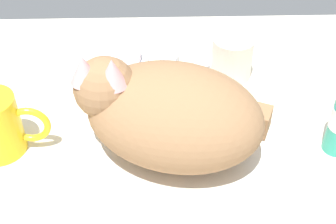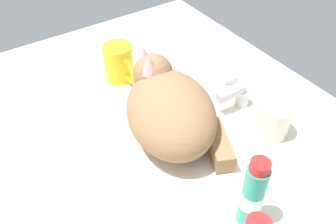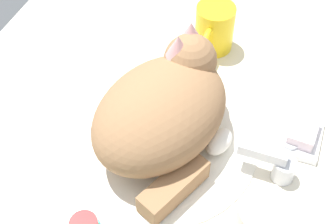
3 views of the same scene
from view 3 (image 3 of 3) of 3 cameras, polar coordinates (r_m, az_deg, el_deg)
ground_plane at (r=80.14cm, az=-0.85°, el=-4.15°), size 110.00×82.50×3.00cm
sink_basin at (r=78.68cm, az=-0.86°, el=-3.38°), size 32.73×32.73×0.62cm
faucet at (r=74.98cm, az=13.26°, el=-6.45°), size 14.71×9.39×5.93cm
cat at (r=73.43cm, az=-0.35°, el=0.47°), size 30.31×25.09×15.97cm
coffee_mug at (r=92.00cm, az=5.65°, el=10.09°), size 11.87×7.55×9.37cm
rinse_cup at (r=68.05cm, az=11.31°, el=-13.11°), size 7.23×7.23×7.60cm
soap_dish at (r=81.70cm, az=15.96°, el=-3.01°), size 9.00×6.40×1.20cm
soap_bar at (r=80.41cm, az=16.21°, el=-2.29°), size 6.36×4.63×2.17cm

